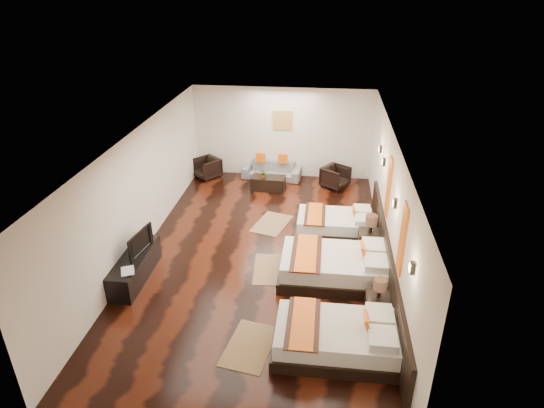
# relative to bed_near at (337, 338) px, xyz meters

# --- Properties ---
(floor) EXTENTS (5.50, 9.50, 0.01)m
(floor) POSITION_rel_bed_near_xyz_m (-1.70, 2.88, -0.28)
(floor) COLOR black
(floor) RESTS_ON ground
(ceiling) EXTENTS (5.50, 9.50, 0.01)m
(ceiling) POSITION_rel_bed_near_xyz_m (-1.70, 2.88, 2.52)
(ceiling) COLOR white
(ceiling) RESTS_ON floor
(back_wall) EXTENTS (5.50, 0.01, 2.80)m
(back_wall) POSITION_rel_bed_near_xyz_m (-1.70, 7.63, 1.12)
(back_wall) COLOR silver
(back_wall) RESTS_ON floor
(left_wall) EXTENTS (0.01, 9.50, 2.80)m
(left_wall) POSITION_rel_bed_near_xyz_m (-4.45, 2.88, 1.12)
(left_wall) COLOR silver
(left_wall) RESTS_ON floor
(right_wall) EXTENTS (0.01, 9.50, 2.80)m
(right_wall) POSITION_rel_bed_near_xyz_m (1.05, 2.88, 1.12)
(right_wall) COLOR silver
(right_wall) RESTS_ON floor
(headboard_panel) EXTENTS (0.08, 6.60, 0.90)m
(headboard_panel) POSITION_rel_bed_near_xyz_m (1.01, 2.08, 0.17)
(headboard_panel) COLOR black
(headboard_panel) RESTS_ON floor
(bed_near) EXTENTS (2.11, 1.33, 0.81)m
(bed_near) POSITION_rel_bed_near_xyz_m (0.00, 0.00, 0.00)
(bed_near) COLOR black
(bed_near) RESTS_ON floor
(bed_mid) EXTENTS (2.33, 1.47, 0.89)m
(bed_mid) POSITION_rel_bed_near_xyz_m (0.00, 2.11, 0.03)
(bed_mid) COLOR black
(bed_mid) RESTS_ON floor
(bed_far) EXTENTS (1.91, 1.20, 0.73)m
(bed_far) POSITION_rel_bed_near_xyz_m (-0.00, 4.08, -0.03)
(bed_far) COLOR black
(bed_far) RESTS_ON floor
(nightstand_a) EXTENTS (0.44, 0.44, 0.87)m
(nightstand_a) POSITION_rel_bed_near_xyz_m (0.75, 0.94, 0.03)
(nightstand_a) COLOR black
(nightstand_a) RESTS_ON floor
(nightstand_b) EXTENTS (0.49, 0.49, 0.98)m
(nightstand_b) POSITION_rel_bed_near_xyz_m (0.75, 3.22, 0.07)
(nightstand_b) COLOR black
(nightstand_b) RESTS_ON floor
(jute_mat_near) EXTENTS (0.95, 1.31, 0.01)m
(jute_mat_near) POSITION_rel_bed_near_xyz_m (-1.48, -0.08, -0.27)
(jute_mat_near) COLOR olive
(jute_mat_near) RESTS_ON floor
(jute_mat_mid) EXTENTS (0.85, 1.26, 0.01)m
(jute_mat_mid) POSITION_rel_bed_near_xyz_m (-1.40, 2.28, -0.27)
(jute_mat_mid) COLOR olive
(jute_mat_mid) RESTS_ON floor
(jute_mat_far) EXTENTS (1.05, 1.36, 0.01)m
(jute_mat_far) POSITION_rel_bed_near_xyz_m (-1.63, 4.34, -0.27)
(jute_mat_far) COLOR olive
(jute_mat_far) RESTS_ON floor
(tv_console) EXTENTS (0.50, 1.80, 0.55)m
(tv_console) POSITION_rel_bed_near_xyz_m (-4.20, 1.63, -0.00)
(tv_console) COLOR black
(tv_console) RESTS_ON floor
(tv) EXTENTS (0.26, 0.89, 0.51)m
(tv) POSITION_rel_bed_near_xyz_m (-4.15, 1.79, 0.53)
(tv) COLOR black
(tv) RESTS_ON tv_console
(book) EXTENTS (0.37, 0.41, 0.03)m
(book) POSITION_rel_bed_near_xyz_m (-4.20, 1.01, 0.29)
(book) COLOR black
(book) RESTS_ON tv_console
(figurine) EXTENTS (0.35, 0.35, 0.30)m
(figurine) POSITION_rel_bed_near_xyz_m (-4.20, 2.33, 0.43)
(figurine) COLOR brown
(figurine) RESTS_ON tv_console
(sofa) EXTENTS (1.87, 0.88, 0.53)m
(sofa) POSITION_rel_bed_near_xyz_m (-1.99, 7.33, -0.01)
(sofa) COLOR slate
(sofa) RESTS_ON floor
(armchair_left) EXTENTS (0.99, 0.99, 0.65)m
(armchair_left) POSITION_rel_bed_near_xyz_m (-4.01, 7.13, 0.05)
(armchair_left) COLOR black
(armchair_left) RESTS_ON floor
(armchair_right) EXTENTS (0.99, 0.99, 0.66)m
(armchair_right) POSITION_rel_bed_near_xyz_m (-0.01, 6.86, 0.05)
(armchair_right) COLOR black
(armchair_right) RESTS_ON floor
(coffee_table) EXTENTS (1.03, 0.55, 0.40)m
(coffee_table) POSITION_rel_bed_near_xyz_m (-1.99, 6.47, -0.08)
(coffee_table) COLOR black
(coffee_table) RESTS_ON floor
(table_plant) EXTENTS (0.31, 0.29, 0.28)m
(table_plant) POSITION_rel_bed_near_xyz_m (-2.12, 6.41, 0.27)
(table_plant) COLOR #295B1E
(table_plant) RESTS_ON coffee_table
(orange_panel_a) EXTENTS (0.04, 0.40, 1.30)m
(orange_panel_a) POSITION_rel_bed_near_xyz_m (1.03, 0.98, 1.42)
(orange_panel_a) COLOR #D86014
(orange_panel_a) RESTS_ON right_wall
(orange_panel_b) EXTENTS (0.04, 0.40, 1.30)m
(orange_panel_b) POSITION_rel_bed_near_xyz_m (1.03, 3.18, 1.42)
(orange_panel_b) COLOR #D86014
(orange_panel_b) RESTS_ON right_wall
(sconce_near) EXTENTS (0.07, 0.12, 0.18)m
(sconce_near) POSITION_rel_bed_near_xyz_m (1.01, -0.12, 1.57)
(sconce_near) COLOR black
(sconce_near) RESTS_ON right_wall
(sconce_mid) EXTENTS (0.07, 0.12, 0.18)m
(sconce_mid) POSITION_rel_bed_near_xyz_m (1.01, 2.08, 1.57)
(sconce_mid) COLOR black
(sconce_mid) RESTS_ON right_wall
(sconce_far) EXTENTS (0.07, 0.12, 0.18)m
(sconce_far) POSITION_rel_bed_near_xyz_m (1.01, 4.28, 1.57)
(sconce_far) COLOR black
(sconce_far) RESTS_ON right_wall
(sconce_lounge) EXTENTS (0.07, 0.12, 0.18)m
(sconce_lounge) POSITION_rel_bed_near_xyz_m (1.01, 5.18, 1.57)
(sconce_lounge) COLOR black
(sconce_lounge) RESTS_ON right_wall
(gold_artwork) EXTENTS (0.60, 0.04, 0.60)m
(gold_artwork) POSITION_rel_bed_near_xyz_m (-1.70, 7.61, 1.52)
(gold_artwork) COLOR #AD873F
(gold_artwork) RESTS_ON back_wall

